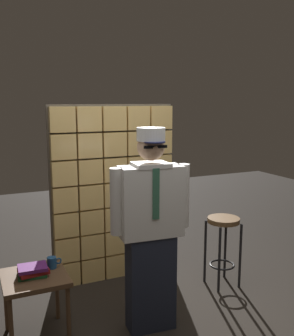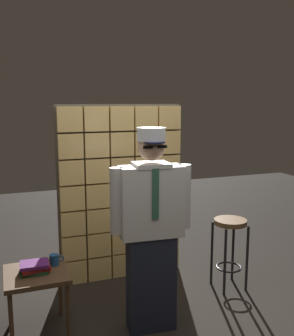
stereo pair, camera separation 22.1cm
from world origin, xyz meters
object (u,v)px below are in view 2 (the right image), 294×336
bar_stool (230,237)px  coffee_mug (54,260)px  standing_person (151,228)px  book_stack (35,267)px  side_table (37,280)px

bar_stool → coffee_mug: 1.82m
standing_person → book_stack: size_ratio=6.97×
coffee_mug → bar_stool: bearing=1.8°
side_table → coffee_mug: bearing=29.1°
bar_stool → coffee_mug: bearing=-178.2°
bar_stool → side_table: bar_stool is taller
standing_person → coffee_mug: standing_person is taller
standing_person → coffee_mug: bearing=160.2°
standing_person → book_stack: (-0.94, 0.26, -0.32)m
bar_stool → book_stack: bar_stool is taller
standing_person → side_table: standing_person is taller
book_stack → coffee_mug: 0.20m
book_stack → coffee_mug: (0.18, 0.09, 0.00)m
side_table → bar_stool: bearing=4.3°
bar_stool → side_table: bearing=-175.7°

